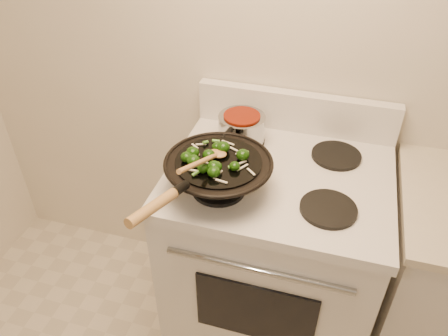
# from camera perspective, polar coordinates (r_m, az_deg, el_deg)

# --- Properties ---
(stove) EXTENTS (0.78, 0.67, 1.08)m
(stove) POSITION_cam_1_polar(r_m,az_deg,el_deg) (1.85, 6.27, -11.59)
(stove) COLOR white
(stove) RESTS_ON ground
(wok) EXTENTS (0.35, 0.57, 0.18)m
(wok) POSITION_cam_1_polar(r_m,az_deg,el_deg) (1.41, -0.82, -0.69)
(wok) COLOR black
(wok) RESTS_ON stove
(stirfry) EXTENTS (0.25, 0.22, 0.04)m
(stirfry) POSITION_cam_1_polar(r_m,az_deg,el_deg) (1.37, -1.57, 1.24)
(stirfry) COLOR #123408
(stirfry) RESTS_ON wok
(wooden_spoon) EXTENTS (0.08, 0.27, 0.11)m
(wooden_spoon) POSITION_cam_1_polar(r_m,az_deg,el_deg) (1.33, -2.17, 1.25)
(wooden_spoon) COLOR #AF7F45
(wooden_spoon) RESTS_ON wok
(saucepan) EXTENTS (0.18, 0.28, 0.10)m
(saucepan) POSITION_cam_1_polar(r_m,az_deg,el_deg) (1.65, 2.29, 5.31)
(saucepan) COLOR #999DA2
(saucepan) RESTS_ON stove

